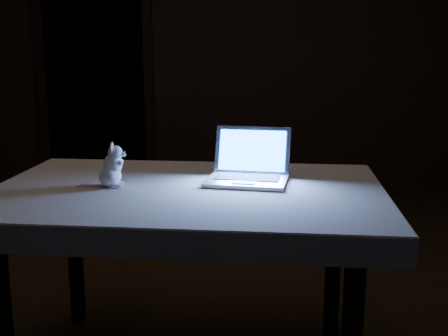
# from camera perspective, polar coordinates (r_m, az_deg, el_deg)

# --- Properties ---
(floor) EXTENTS (5.00, 5.00, 0.00)m
(floor) POSITION_cam_1_polar(r_m,az_deg,el_deg) (2.89, -3.90, -13.90)
(floor) COLOR black
(floor) RESTS_ON ground
(back_wall) EXTENTS (4.50, 0.04, 2.60)m
(back_wall) POSITION_cam_1_polar(r_m,az_deg,el_deg) (5.09, -0.77, 12.54)
(back_wall) COLOR black
(back_wall) RESTS_ON ground
(doorway) EXTENTS (1.06, 0.36, 2.13)m
(doorway) POSITION_cam_1_polar(r_m,az_deg,el_deg) (5.28, -12.95, 9.68)
(doorway) COLOR black
(doorway) RESTS_ON back_wall
(table) EXTENTS (1.43, 0.96, 0.74)m
(table) POSITION_cam_1_polar(r_m,az_deg,el_deg) (2.25, -3.63, -11.35)
(table) COLOR black
(table) RESTS_ON floor
(tablecloth) EXTENTS (1.70, 1.38, 0.09)m
(tablecloth) POSITION_cam_1_polar(r_m,az_deg,el_deg) (2.20, -6.12, -2.83)
(tablecloth) COLOR beige
(tablecloth) RESTS_ON table
(laptop) EXTENTS (0.35, 0.32, 0.21)m
(laptop) POSITION_cam_1_polar(r_m,az_deg,el_deg) (2.17, 2.32, 1.15)
(laptop) COLOR silver
(laptop) RESTS_ON tablecloth
(plush_mouse) EXTENTS (0.16, 0.16, 0.17)m
(plush_mouse) POSITION_cam_1_polar(r_m,az_deg,el_deg) (2.17, -11.54, 0.29)
(plush_mouse) COLOR silver
(plush_mouse) RESTS_ON tablecloth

